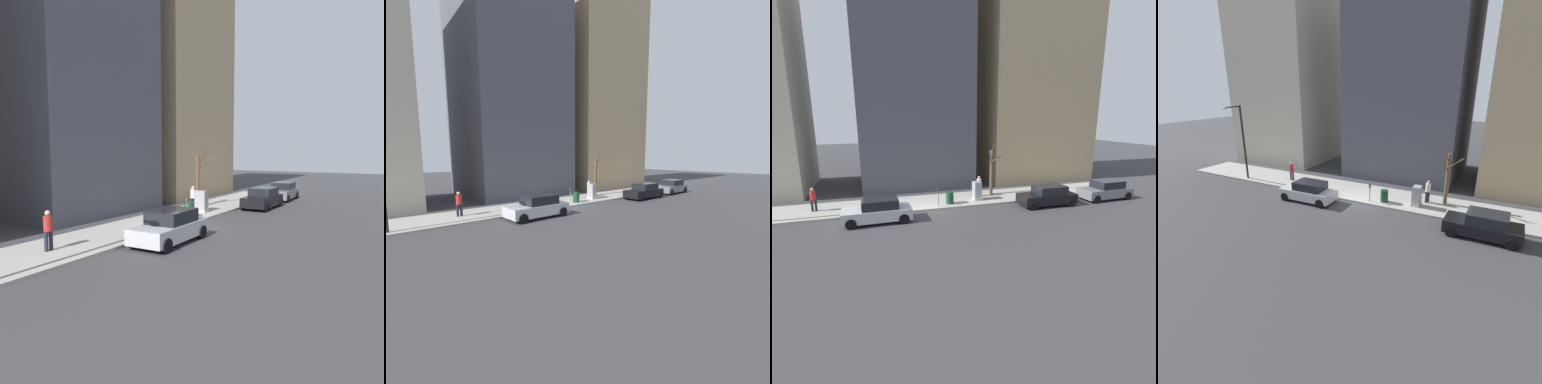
% 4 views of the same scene
% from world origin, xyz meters
% --- Properties ---
extents(ground_plane, '(120.00, 120.00, 0.00)m').
position_xyz_m(ground_plane, '(0.00, 0.00, 0.00)').
color(ground_plane, '#38383A').
extents(sidewalk, '(4.00, 36.00, 0.15)m').
position_xyz_m(sidewalk, '(2.00, 0.00, 0.07)').
color(sidewalk, '#9E9B93').
rests_on(sidewalk, ground).
extents(parked_car_black, '(1.96, 4.22, 1.52)m').
position_xyz_m(parked_car_black, '(-1.28, -8.94, 0.74)').
color(parked_car_black, black).
rests_on(parked_car_black, ground).
extents(parked_car_silver, '(1.98, 4.23, 1.52)m').
position_xyz_m(parked_car_silver, '(-1.23, 3.25, 0.74)').
color(parked_car_silver, '#B7B7BC').
rests_on(parked_car_silver, ground).
extents(parking_meter, '(0.14, 0.10, 1.35)m').
position_xyz_m(parking_meter, '(0.45, -1.02, 0.98)').
color(parking_meter, slate).
rests_on(parking_meter, sidewalk).
extents(utility_box, '(0.83, 0.61, 1.43)m').
position_xyz_m(utility_box, '(1.30, -4.29, 0.85)').
color(utility_box, '#A8A399').
rests_on(utility_box, sidewalk).
extents(streetlamp, '(1.97, 0.32, 6.50)m').
position_xyz_m(streetlamp, '(0.28, 11.41, 4.02)').
color(streetlamp, black).
rests_on(streetlamp, sidewalk).
extents(bare_tree, '(1.04, 1.57, 4.23)m').
position_xyz_m(bare_tree, '(2.56, -6.03, 2.12)').
color(bare_tree, brown).
rests_on(bare_tree, sidewalk).
extents(trash_bin, '(0.56, 0.56, 0.90)m').
position_xyz_m(trash_bin, '(0.90, -1.99, 0.60)').
color(trash_bin, '#14381E').
rests_on(trash_bin, sidewalk).
extents(pedestrian_near_meter, '(0.38, 0.36, 1.66)m').
position_xyz_m(pedestrian_near_meter, '(2.27, -4.83, 1.09)').
color(pedestrian_near_meter, '#1E1E2D').
rests_on(pedestrian_near_meter, sidewalk).
extents(pedestrian_midblock, '(0.36, 0.40, 1.66)m').
position_xyz_m(pedestrian_midblock, '(1.95, 7.37, 1.09)').
color(pedestrian_midblock, '#1E1E2D').
rests_on(pedestrian_midblock, sidewalk).
extents(office_block_center, '(10.00, 10.00, 22.59)m').
position_xyz_m(office_block_center, '(10.50, -0.76, 11.29)').
color(office_block_center, '#4C4C56').
rests_on(office_block_center, ground).
extents(office_tower_right, '(9.51, 9.51, 20.46)m').
position_xyz_m(office_tower_right, '(10.25, 13.42, 10.23)').
color(office_tower_right, '#BCB29E').
rests_on(office_tower_right, ground).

